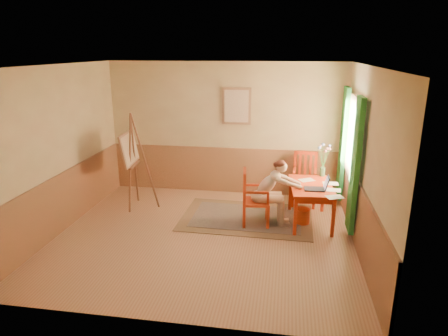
% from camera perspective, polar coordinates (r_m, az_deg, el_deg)
% --- Properties ---
extents(room, '(5.04, 4.54, 2.84)m').
position_cam_1_polar(room, '(6.37, -3.00, 1.71)').
color(room, tan).
rests_on(room, ground).
extents(wainscot, '(5.00, 4.50, 1.00)m').
position_cam_1_polar(wainscot, '(7.39, -1.62, -3.46)').
color(wainscot, '#A16B49').
rests_on(wainscot, room).
extents(window, '(0.12, 2.01, 2.20)m').
position_cam_1_polar(window, '(7.40, 17.54, 2.64)').
color(window, white).
rests_on(window, room).
extents(wall_portrait, '(0.60, 0.05, 0.76)m').
position_cam_1_polar(wall_portrait, '(8.36, 1.81, 8.83)').
color(wall_portrait, '#A17253').
rests_on(wall_portrait, room).
extents(rug, '(2.43, 1.65, 0.02)m').
position_cam_1_polar(rug, '(7.55, 3.26, -7.05)').
color(rug, '#8C7251').
rests_on(rug, room).
extents(table, '(0.81, 1.25, 0.72)m').
position_cam_1_polar(table, '(7.28, 12.32, -3.08)').
color(table, '#BD3413').
rests_on(table, room).
extents(chair_left, '(0.51, 0.49, 1.01)m').
position_cam_1_polar(chair_left, '(7.11, 4.18, -4.28)').
color(chair_left, '#BD3413').
rests_on(chair_left, room).
extents(chair_back, '(0.49, 0.51, 1.06)m').
position_cam_1_polar(chair_back, '(8.20, 11.40, -1.51)').
color(chair_back, '#BD3413').
rests_on(chair_back, room).
extents(figure, '(0.91, 0.43, 1.21)m').
position_cam_1_polar(figure, '(7.07, 6.78, -3.09)').
color(figure, beige).
rests_on(figure, room).
extents(laptop, '(0.42, 0.26, 0.25)m').
position_cam_1_polar(laptop, '(7.03, 13.31, -2.65)').
color(laptop, '#1E2338').
rests_on(laptop, table).
extents(papers, '(0.74, 1.11, 0.00)m').
position_cam_1_polar(papers, '(7.19, 14.31, -2.69)').
color(papers, white).
rests_on(papers, table).
extents(vase, '(0.28, 0.31, 0.62)m').
position_cam_1_polar(vase, '(7.75, 14.00, 0.93)').
color(vase, '#3F724C').
rests_on(vase, table).
extents(wastebasket, '(0.32, 0.32, 0.28)m').
position_cam_1_polar(wastebasket, '(7.40, 11.12, -6.75)').
color(wastebasket, '#C13F19').
rests_on(wastebasket, room).
extents(easel, '(0.66, 0.84, 1.89)m').
position_cam_1_polar(easel, '(7.93, -13.12, 2.19)').
color(easel, brown).
rests_on(easel, room).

